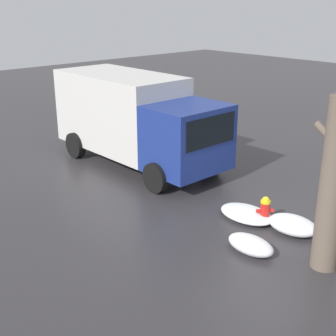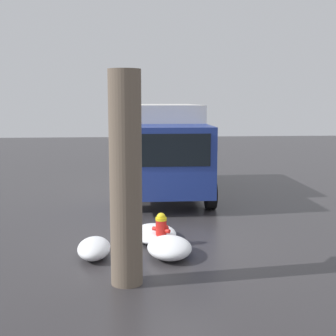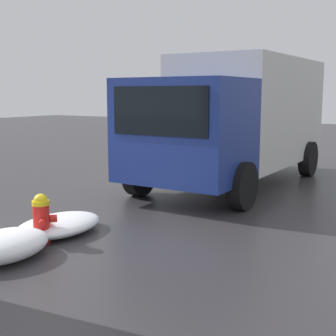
{
  "view_description": "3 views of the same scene",
  "coord_description": "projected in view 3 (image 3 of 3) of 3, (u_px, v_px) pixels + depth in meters",
  "views": [
    {
      "loc": [
        -6.16,
        8.98,
        5.35
      ],
      "look_at": [
        3.2,
        0.35,
        0.71
      ],
      "focal_mm": 50.0,
      "sensor_mm": 36.0,
      "label": 1
    },
    {
      "loc": [
        -9.81,
        0.67,
        3.14
      ],
      "look_at": [
        3.06,
        -0.4,
        1.25
      ],
      "focal_mm": 50.0,
      "sensor_mm": 36.0,
      "label": 2
    },
    {
      "loc": [
        -4.55,
        -4.98,
        2.13
      ],
      "look_at": [
        2.44,
        -0.62,
        0.82
      ],
      "focal_mm": 50.0,
      "sensor_mm": 36.0,
      "label": 3
    }
  ],
  "objects": [
    {
      "name": "ground_plane",
      "position": [
        42.0,
        243.0,
        6.75
      ],
      "size": [
        60.0,
        60.0,
        0.0
      ],
      "primitive_type": "plane",
      "color": "#333033"
    },
    {
      "name": "snow_pile_by_tree",
      "position": [
        59.0,
        225.0,
        7.18
      ],
      "size": [
        1.5,
        0.99,
        0.27
      ],
      "color": "white",
      "rests_on": "ground_plane"
    },
    {
      "name": "snow_pile_curbside",
      "position": [
        5.0,
        246.0,
        6.04
      ],
      "size": [
        1.25,
        0.9,
        0.38
      ],
      "color": "white",
      "rests_on": "ground_plane"
    },
    {
      "name": "delivery_truck",
      "position": [
        238.0,
        116.0,
        11.05
      ],
      "size": [
        6.55,
        2.63,
        2.98
      ],
      "rotation": [
        0.0,
        0.0,
        1.57
      ],
      "color": "navy",
      "rests_on": "ground_plane"
    },
    {
      "name": "fire_hydrant",
      "position": [
        42.0,
        218.0,
        6.69
      ],
      "size": [
        0.38,
        0.4,
        0.72
      ],
      "rotation": [
        0.0,
        0.0,
        5.61
      ],
      "color": "red",
      "rests_on": "ground_plane"
    }
  ]
}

